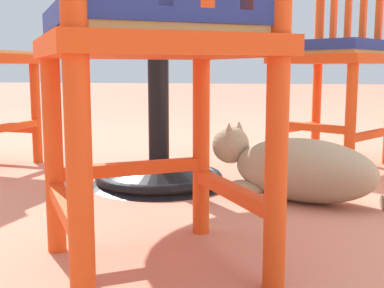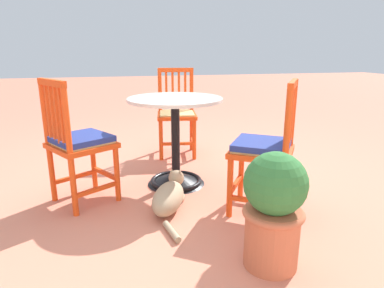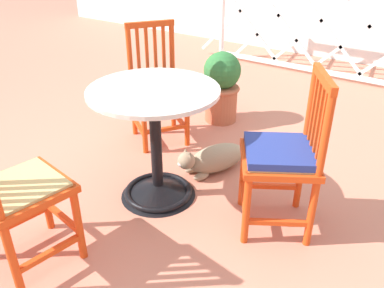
{
  "view_description": "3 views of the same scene",
  "coord_description": "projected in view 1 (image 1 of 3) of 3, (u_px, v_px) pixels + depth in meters",
  "views": [
    {
      "loc": [
        1.67,
        0.61,
        0.39
      ],
      "look_at": [
        0.1,
        0.33,
        0.15
      ],
      "focal_mm": 47.2,
      "sensor_mm": 36.0,
      "label": 1
    },
    {
      "loc": [
        0.51,
        2.81,
        1.1
      ],
      "look_at": [
        -0.12,
        0.21,
        0.34
      ],
      "focal_mm": 31.35,
      "sensor_mm": 36.0,
      "label": 2
    },
    {
      "loc": [
        1.42,
        -1.41,
        1.53
      ],
      "look_at": [
        0.19,
        0.34,
        0.36
      ],
      "focal_mm": 37.37,
      "sensor_mm": 36.0,
      "label": 3
    }
  ],
  "objects": [
    {
      "name": "tabby_cat",
      "position": [
        292.0,
        169.0,
        1.52
      ],
      "size": [
        0.36,
        0.73,
        0.23
      ],
      "color": "#9E896B",
      "rests_on": "ground_plane"
    },
    {
      "name": "cafe_table",
      "position": [
        158.0,
        101.0,
        1.7
      ],
      "size": [
        0.76,
        0.76,
        0.73
      ],
      "color": "black",
      "rests_on": "ground_plane"
    },
    {
      "name": "orange_chair_near_fence",
      "position": [
        337.0,
        56.0,
        2.05
      ],
      "size": [
        0.56,
        0.56,
        0.91
      ],
      "color": "#D64214",
      "rests_on": "ground_plane"
    },
    {
      "name": "ground_plane",
      "position": [
        106.0,
        180.0,
        1.79
      ],
      "size": [
        24.0,
        24.0,
        0.0
      ],
      "primitive_type": "plane",
      "color": "#C6755B"
    },
    {
      "name": "orange_chair_by_planter",
      "position": [
        156.0,
        39.0,
        0.92
      ],
      "size": [
        0.55,
        0.55,
        0.91
      ],
      "color": "#D64214",
      "rests_on": "ground_plane"
    }
  ]
}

